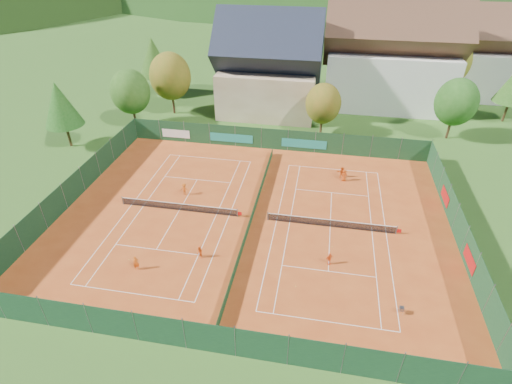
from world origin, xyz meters
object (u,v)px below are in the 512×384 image
object	(u,v)px
chalet	(269,70)
player_left_far	(184,189)
ball_hopper	(402,309)
player_left_mid	(200,252)
player_left_near	(136,263)
player_right_far_a	(344,175)
hotel_block_a	(390,61)
hotel_block_b	(468,57)
player_right_far_b	(342,172)
player_right_near	(329,259)

from	to	relation	value
chalet	player_left_far	size ratio (longest dim) A/B	11.26
ball_hopper	player_left_mid	world-z (taller)	player_left_mid
player_left_near	player_left_mid	world-z (taller)	player_left_near
chalet	ball_hopper	size ratio (longest dim) A/B	20.25
chalet	player_right_far_a	world-z (taller)	chalet
hotel_block_a	player_left_near	size ratio (longest dim) A/B	15.06
ball_hopper	player_left_near	size ratio (longest dim) A/B	0.56
hotel_block_b	player_right_far_a	bearing A→B (deg)	-120.78
player_left_far	player_right_far_b	size ratio (longest dim) A/B	1.00
ball_hopper	player_left_far	world-z (taller)	player_left_far
hotel_block_a	player_left_mid	size ratio (longest dim) A/B	17.09
hotel_block_a	ball_hopper	xyz separation A→B (m)	(-2.31, -46.07, -6.83)
player_left_far	hotel_block_a	bearing A→B (deg)	-134.79
player_right_far_b	player_right_near	bearing A→B (deg)	73.65
player_left_far	player_right_far_b	distance (m)	18.84
chalet	hotel_block_a	xyz separation A→B (m)	(19.00, 6.00, 0.76)
hotel_block_b	player_left_near	bearing A→B (deg)	-126.04
player_right_far_a	hotel_block_a	bearing A→B (deg)	-123.69
ball_hopper	player_left_far	distance (m)	25.71
player_left_near	player_right_far_b	world-z (taller)	player_right_far_b
ball_hopper	player_right_far_b	distance (m)	20.66
player_left_near	player_right_far_a	bearing A→B (deg)	4.44
player_left_near	player_left_mid	xyz separation A→B (m)	(5.05, 2.44, -0.09)
chalet	hotel_block_b	size ratio (longest dim) A/B	0.94
player_left_far	chalet	bearing A→B (deg)	-109.60
player_left_mid	hotel_block_a	bearing A→B (deg)	102.90
player_left_near	player_right_far_a	xyz separation A→B (m)	(18.00, 18.45, 0.03)
hotel_block_a	player_right_far_a	bearing A→B (deg)	-104.02
player_left_mid	player_right_near	world-z (taller)	player_right_near
chalet	hotel_block_b	world-z (taller)	chalet
hotel_block_b	ball_hopper	distance (m)	56.80
hotel_block_a	ball_hopper	distance (m)	46.63
hotel_block_a	ball_hopper	bearing A→B (deg)	-92.87
player_left_far	ball_hopper	bearing A→B (deg)	141.04
hotel_block_b	chalet	bearing A→B (deg)	-157.01
hotel_block_a	player_left_mid	world-z (taller)	hotel_block_a
hotel_block_a	player_right_far_a	world-z (taller)	hotel_block_a
player_right_far_a	player_left_mid	bearing A→B (deg)	31.35
ball_hopper	player_left_mid	distance (m)	17.63
hotel_block_a	player_right_far_b	world-z (taller)	hotel_block_a
player_left_far	player_right_far_b	world-z (taller)	player_right_far_b
player_right_near	player_right_far_b	bearing A→B (deg)	51.99
hotel_block_b	ball_hopper	world-z (taller)	hotel_block_b
hotel_block_a	player_left_mid	xyz separation A→B (m)	(-19.62, -42.70, -6.75)
chalet	player_right_far_a	xyz separation A→B (m)	(12.33, -20.70, -5.88)
chalet	hotel_block_a	size ratio (longest dim) A/B	0.75
hotel_block_a	player_left_far	bearing A→B (deg)	-126.56
player_left_near	player_right_far_b	xyz separation A→B (m)	(17.74, 19.21, 0.00)
player_right_far_a	player_right_far_b	bearing A→B (deg)	-91.12
player_left_mid	player_right_far_a	size ratio (longest dim) A/B	0.85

